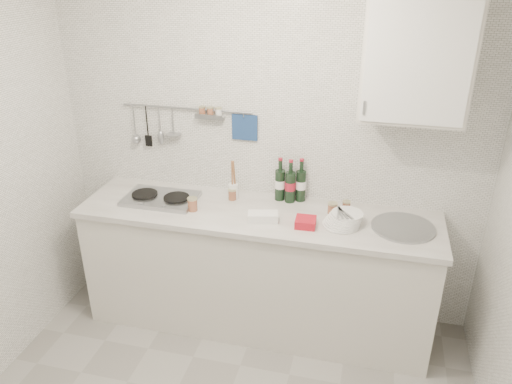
# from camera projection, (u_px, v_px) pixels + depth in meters

# --- Properties ---
(back_wall) EXTENTS (3.00, 0.02, 2.50)m
(back_wall) POSITION_uv_depth(u_px,v_px,m) (268.00, 150.00, 3.48)
(back_wall) COLOR silver
(back_wall) RESTS_ON floor
(counter) EXTENTS (2.44, 0.64, 0.96)m
(counter) POSITION_uv_depth(u_px,v_px,m) (258.00, 272.00, 3.57)
(counter) COLOR beige
(counter) RESTS_ON floor
(wall_rail) EXTENTS (0.98, 0.09, 0.34)m
(wall_rail) POSITION_uv_depth(u_px,v_px,m) (184.00, 121.00, 3.51)
(wall_rail) COLOR #93969B
(wall_rail) RESTS_ON back_wall
(wall_cabinet) EXTENTS (0.60, 0.38, 0.70)m
(wall_cabinet) POSITION_uv_depth(u_px,v_px,m) (416.00, 59.00, 2.83)
(wall_cabinet) COLOR beige
(wall_cabinet) RESTS_ON back_wall
(plate_stack_hob) EXTENTS (0.30, 0.29, 0.02)m
(plate_stack_hob) POSITION_uv_depth(u_px,v_px,m) (170.00, 198.00, 3.52)
(plate_stack_hob) COLOR #545DBE
(plate_stack_hob) RESTS_ON counter
(plate_stack_sink) EXTENTS (0.25, 0.24, 0.09)m
(plate_stack_sink) POSITION_uv_depth(u_px,v_px,m) (344.00, 219.00, 3.18)
(plate_stack_sink) COLOR white
(plate_stack_sink) RESTS_ON counter
(wine_bottles) EXTENTS (0.22, 0.11, 0.31)m
(wine_bottles) POSITION_uv_depth(u_px,v_px,m) (290.00, 180.00, 3.45)
(wine_bottles) COLOR black
(wine_bottles) RESTS_ON counter
(butter_dish) EXTENTS (0.21, 0.14, 0.06)m
(butter_dish) POSITION_uv_depth(u_px,v_px,m) (263.00, 217.00, 3.23)
(butter_dish) COLOR white
(butter_dish) RESTS_ON counter
(strawberry_punnet) EXTENTS (0.13, 0.13, 0.05)m
(strawberry_punnet) POSITION_uv_depth(u_px,v_px,m) (306.00, 222.00, 3.17)
(strawberry_punnet) COLOR red
(strawberry_punnet) RESTS_ON counter
(utensil_crock) EXTENTS (0.07, 0.07, 0.29)m
(utensil_crock) POSITION_uv_depth(u_px,v_px,m) (233.00, 189.00, 3.52)
(utensil_crock) COLOR white
(utensil_crock) RESTS_ON counter
(jar_a) EXTENTS (0.06, 0.06, 0.08)m
(jar_a) POSITION_uv_depth(u_px,v_px,m) (232.00, 194.00, 3.51)
(jar_a) COLOR brown
(jar_a) RESTS_ON counter
(jar_b) EXTENTS (0.06, 0.06, 0.08)m
(jar_b) POSITION_uv_depth(u_px,v_px,m) (346.00, 206.00, 3.35)
(jar_b) COLOR brown
(jar_b) RESTS_ON counter
(jar_c) EXTENTS (0.07, 0.07, 0.08)m
(jar_c) POSITION_uv_depth(u_px,v_px,m) (332.00, 208.00, 3.32)
(jar_c) COLOR brown
(jar_c) RESTS_ON counter
(jar_d) EXTENTS (0.07, 0.07, 0.09)m
(jar_d) POSITION_uv_depth(u_px,v_px,m) (192.00, 204.00, 3.36)
(jar_d) COLOR brown
(jar_d) RESTS_ON counter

